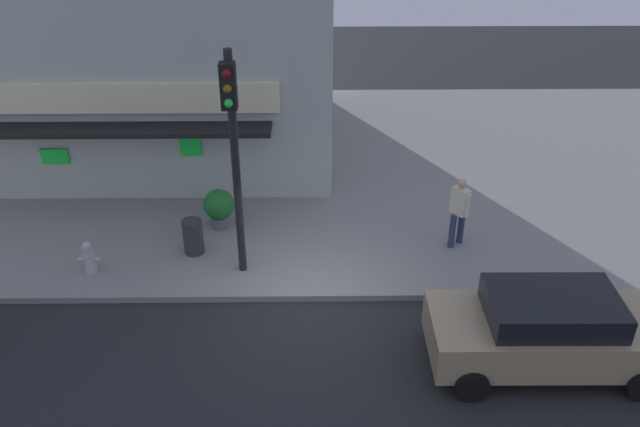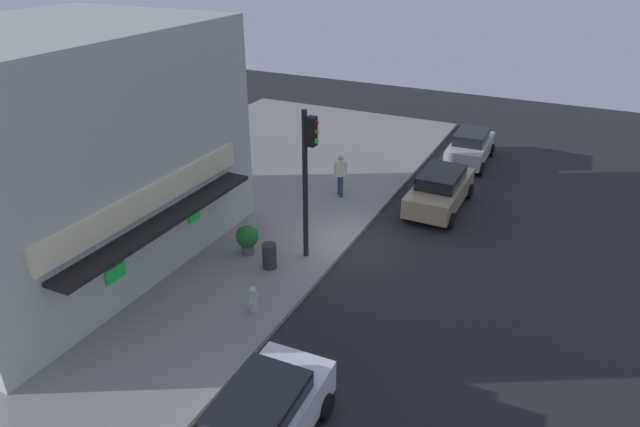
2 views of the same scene
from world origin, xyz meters
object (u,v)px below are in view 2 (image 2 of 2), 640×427
object	(u,v)px
trash_can	(269,256)
pedestrian	(341,174)
fire_hydrant	(253,299)
traffic_light	(308,167)
parked_car_silver	(470,147)
potted_plant_by_doorway	(247,238)
parked_car_white	(260,422)
parked_car_tan	(440,189)

from	to	relation	value
trash_can	pedestrian	distance (m)	6.47
fire_hydrant	trash_can	xyz separation A→B (m)	(2.29, 0.78, 0.06)
traffic_light	parked_car_silver	distance (m)	12.60
trash_can	potted_plant_by_doorway	distance (m)	1.29
fire_hydrant	potted_plant_by_doorway	distance (m)	3.41
pedestrian	potted_plant_by_doorway	distance (m)	6.03
parked_car_silver	parked_car_white	world-z (taller)	parked_car_silver
parked_car_silver	parked_car_tan	bearing A→B (deg)	-179.56
traffic_light	potted_plant_by_doorway	xyz separation A→B (m)	(-0.76, 2.02, -2.74)
potted_plant_by_doorway	parked_car_silver	bearing A→B (deg)	-21.26
traffic_light	fire_hydrant	bearing A→B (deg)	179.12
traffic_light	pedestrian	world-z (taller)	traffic_light
trash_can	parked_car_white	xyz separation A→B (m)	(-6.50, -3.61, 0.25)
potted_plant_by_doorway	parked_car_tan	distance (m)	8.50
traffic_light	trash_can	distance (m)	3.28
traffic_light	fire_hydrant	size ratio (longest dim) A/B	6.52
trash_can	parked_car_tan	world-z (taller)	parked_car_tan
parked_car_tan	parked_car_white	bearing A→B (deg)	179.16
pedestrian	parked_car_tan	distance (m)	4.20
pedestrian	parked_car_white	size ratio (longest dim) A/B	0.43
traffic_light	parked_car_white	size ratio (longest dim) A/B	1.24
potted_plant_by_doorway	parked_car_silver	distance (m)	13.64
fire_hydrant	parked_car_silver	xyz separation A→B (m)	(15.50, -2.98, 0.29)
fire_hydrant	potted_plant_by_doorway	xyz separation A→B (m)	(2.79, 1.96, 0.22)
pedestrian	parked_car_tan	bearing A→B (deg)	-77.25
parked_car_tan	parked_car_white	xyz separation A→B (m)	(-13.87, 0.20, 0.00)
parked_car_tan	potted_plant_by_doorway	bearing A→B (deg)	144.02
traffic_light	parked_car_tan	bearing A→B (deg)	-25.92
traffic_light	pedestrian	xyz separation A→B (m)	(5.19, 1.11, -2.35)
pedestrian	trash_can	bearing A→B (deg)	-177.57
pedestrian	parked_car_tan	size ratio (longest dim) A/B	0.40
pedestrian	traffic_light	bearing A→B (deg)	-167.91
pedestrian	parked_car_silver	size ratio (longest dim) A/B	0.44
trash_can	potted_plant_by_doorway	world-z (taller)	potted_plant_by_doorway
fire_hydrant	parked_car_silver	world-z (taller)	parked_car_silver
parked_car_tan	parked_car_white	size ratio (longest dim) A/B	1.06
trash_can	parked_car_silver	distance (m)	13.73
fire_hydrant	trash_can	size ratio (longest dim) A/B	0.91
parked_car_silver	trash_can	bearing A→B (deg)	164.07
parked_car_silver	parked_car_white	bearing A→B (deg)	179.54
potted_plant_by_doorway	traffic_light	bearing A→B (deg)	-69.44
pedestrian	potted_plant_by_doorway	bearing A→B (deg)	171.36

